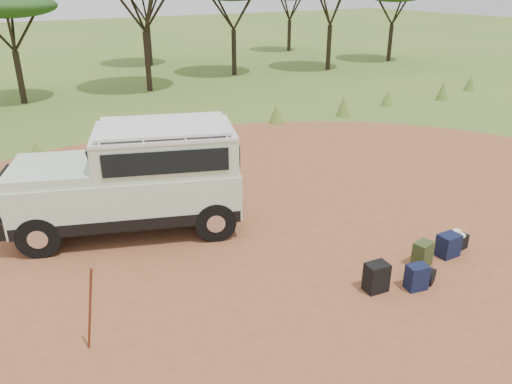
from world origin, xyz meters
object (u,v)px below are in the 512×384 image
backpack_navy (417,277)px  duffel_navy (448,245)px  safari_vehicle (136,181)px  backpack_olive (422,254)px  hard_case (456,242)px  backpack_black (376,277)px  walking_staff (90,310)px

backpack_navy → duffel_navy: 1.57m
safari_vehicle → duffel_navy: bearing=-21.7°
backpack_olive → hard_case: bearing=-4.9°
safari_vehicle → backpack_black: bearing=-38.2°
walking_staff → backpack_black: bearing=-38.6°
backpack_black → backpack_navy: bearing=-20.7°
duffel_navy → walking_staff: bearing=174.5°
walking_staff → hard_case: size_ratio=3.47×
walking_staff → backpack_olive: walking_staff is taller
safari_vehicle → hard_case: 7.09m
backpack_navy → hard_case: backpack_navy is taller
safari_vehicle → backpack_olive: bearing=-26.4°
hard_case → backpack_olive: bearing=-178.2°
backpack_olive → backpack_navy: bearing=-155.6°
walking_staff → duffel_navy: 7.12m
duffel_navy → backpack_black: bearing=-174.5°
backpack_black → hard_case: backpack_black is taller
walking_staff → backpack_navy: bearing=-40.6°
safari_vehicle → backpack_navy: 6.24m
backpack_navy → hard_case: (1.90, 0.60, -0.08)m
backpack_black → duffel_navy: size_ratio=1.15×
safari_vehicle → backpack_olive: 6.30m
hard_case → walking_staff: bearing=170.4°
backpack_navy → hard_case: bearing=30.9°
duffel_navy → backpack_navy: bearing=-160.0°
backpack_black → duffel_navy: (2.17, 0.13, -0.04)m
backpack_olive → hard_case: size_ratio=1.15×
walking_staff → hard_case: bearing=-32.5°
backpack_olive → duffel_navy: backpack_olive is taller
backpack_black → backpack_olive: (1.41, 0.14, -0.02)m
walking_staff → backpack_olive: bearing=-34.6°
duffel_navy → backpack_olive: bearing=-178.9°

